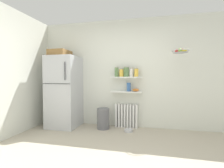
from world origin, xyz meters
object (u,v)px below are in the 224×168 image
Objects in this scene: vase at (129,87)px; pet_food_bowl at (129,130)px; storage_jar_4 at (136,72)px; shelf_bowl at (136,90)px; storage_jar_0 at (117,72)px; storage_jar_2 at (126,72)px; radiator at (126,116)px; hanging_fruit_basket at (180,51)px; trash_bin at (103,118)px; storage_jar_3 at (131,72)px; storage_jar_1 at (121,73)px; refrigerator at (64,90)px.

vase reaches higher than pet_food_bowl.
storage_jar_4 is 1.33× the size of shelf_bowl.
storage_jar_2 is at bearing 0.00° from storage_jar_0.
storage_jar_2 is at bearing -180.00° from vase.
hanging_fruit_basket reaches higher than radiator.
storage_jar_2 is at bearing 22.56° from trash_bin.
trash_bin is (-0.74, -0.21, -1.07)m from storage_jar_4.
storage_jar_4 reaches higher than radiator.
storage_jar_3 is 0.35m from vase.
vase is at bearing 20.44° from trash_bin.
storage_jar_4 reaches higher than vase.
storage_jar_1 is at bearing -165.66° from radiator.
shelf_bowl is (1.71, 0.24, 0.02)m from refrigerator.
storage_jar_4 is 0.43× the size of trash_bin.
vase is 0.59× the size of hanging_fruit_basket.
refrigerator is at bearing -170.90° from storage_jar_2.
pet_food_bowl is at bearing -115.82° from storage_jar_4.
storage_jar_0 reaches higher than vase.
pet_food_bowl is (-0.13, -0.29, -0.88)m from shelf_bowl.
storage_jar_0 is at bearing 10.77° from refrigerator.
refrigerator is at bearing -171.24° from vase.
trash_bin is 2.46× the size of pet_food_bowl.
storage_jar_0 is 0.35m from storage_jar_3.
storage_jar_3 is (0.23, -0.00, 0.01)m from storage_jar_1.
trash_bin is at bearing -157.44° from storage_jar_2.
storage_jar_1 is (0.12, 0.00, -0.02)m from storage_jar_0.
vase is at bearing 97.41° from pet_food_bowl.
storage_jar_2 is at bearing 108.44° from pet_food_bowl.
radiator is 1.88m from hanging_fruit_basket.
trash_bin is 2.23m from hanging_fruit_basket.
hanging_fruit_basket is at bearing -11.98° from storage_jar_1.
radiator is 2.64× the size of storage_jar_3.
storage_jar_0 is 0.68× the size of hanging_fruit_basket.
refrigerator is 2.76m from hanging_fruit_basket.
storage_jar_2 is at bearing -0.00° from storage_jar_1.
storage_jar_3 is (1.60, 0.24, 0.43)m from refrigerator.
storage_jar_2 reaches higher than shelf_bowl.
pet_food_bowl is (0.33, -0.29, -1.30)m from storage_jar_0.
refrigerator is 9.08× the size of vase.
shelf_bowl reaches higher than radiator.
pet_food_bowl is at bearing -53.43° from storage_jar_1.
storage_jar_0 reaches higher than shelf_bowl.
vase is (0.18, -0.00, -0.34)m from storage_jar_1.
pet_food_bowl is at bearing -94.30° from storage_jar_3.
refrigerator is at bearing -169.23° from storage_jar_0.
hanging_fruit_basket is (0.91, -0.27, 0.42)m from storage_jar_4.
shelf_bowl is at bearing 0.00° from storage_jar_0.
pet_food_bowl is 2.00m from hanging_fruit_basket.
storage_jar_2 reaches higher than trash_bin.
storage_jar_3 is at bearing 0.00° from storage_jar_0.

